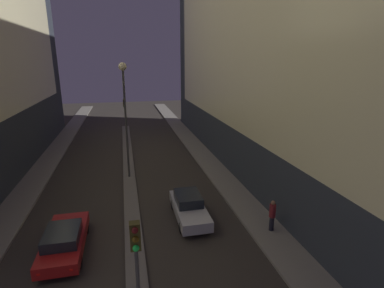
{
  "coord_description": "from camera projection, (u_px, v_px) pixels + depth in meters",
  "views": [
    {
      "loc": [
        -0.1,
        -4.03,
        9.38
      ],
      "look_at": [
        6.04,
        22.73,
        1.6
      ],
      "focal_mm": 28.0,
      "sensor_mm": 36.0,
      "label": 1
    }
  ],
  "objects": [
    {
      "name": "building_right",
      "position": [
        262.0,
        29.0,
        24.62
      ],
      "size": [
        6.01,
        40.61,
        23.6
      ],
      "color": "#2D333D",
      "rests_on": "ground"
    },
    {
      "name": "car_left_lane",
      "position": [
        64.0,
        240.0,
        14.89
      ],
      "size": [
        1.88,
        4.8,
        1.41
      ],
      "color": "maroon",
      "rests_on": "ground"
    },
    {
      "name": "car_right_lane",
      "position": [
        189.0,
        207.0,
        18.13
      ],
      "size": [
        1.72,
        4.59,
        1.51
      ],
      "color": "#B2B2B7",
      "rests_on": "ground"
    },
    {
      "name": "street_lamp",
      "position": [
        124.0,
        97.0,
        22.71
      ],
      "size": [
        0.6,
        0.6,
        9.02
      ],
      "color": "#383838",
      "rests_on": "median_strip"
    },
    {
      "name": "pedestrian_on_right_sidewalk",
      "position": [
        272.0,
        215.0,
        16.52
      ],
      "size": [
        0.35,
        0.35,
        1.81
      ],
      "color": "black",
      "rests_on": "sidewalk_right"
    },
    {
      "name": "traffic_light_mid",
      "position": [
        125.0,
        109.0,
        36.31
      ],
      "size": [
        0.32,
        0.42,
        4.6
      ],
      "color": "#383838",
      "rests_on": "median_strip"
    },
    {
      "name": "median_strip",
      "position": [
        129.0,
        174.0,
        25.14
      ],
      "size": [
        0.95,
        38.12,
        0.15
      ],
      "color": "#66605B",
      "rests_on": "ground"
    },
    {
      "name": "traffic_light_near",
      "position": [
        136.0,
        259.0,
        9.12
      ],
      "size": [
        0.32,
        0.42,
        4.6
      ],
      "color": "#383838",
      "rests_on": "median_strip"
    }
  ]
}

